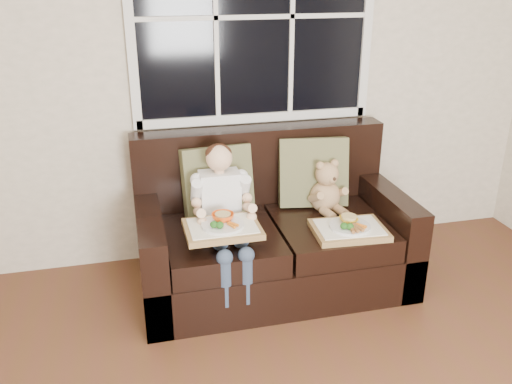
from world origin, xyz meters
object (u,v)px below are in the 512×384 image
object	(u,v)px
teddy_bear	(326,190)
tray_right	(349,229)
loveseat	(271,237)
tray_left	(222,227)
child	(223,204)

from	to	relation	value
teddy_bear	tray_right	world-z (taller)	teddy_bear
loveseat	tray_left	xyz separation A→B (m)	(-0.37, -0.31, 0.27)
teddy_bear	tray_right	xyz separation A→B (m)	(0.02, -0.35, -0.11)
child	loveseat	bearing A→B (deg)	19.17
child	tray_left	xyz separation A→B (m)	(-0.04, -0.20, -0.05)
tray_right	teddy_bear	bearing A→B (deg)	97.31
loveseat	tray_left	size ratio (longest dim) A/B	3.95
teddy_bear	tray_left	size ratio (longest dim) A/B	0.84
teddy_bear	tray_left	xyz separation A→B (m)	(-0.75, -0.34, -0.02)
loveseat	tray_left	world-z (taller)	loveseat
loveseat	teddy_bear	world-z (taller)	loveseat
child	teddy_bear	xyz separation A→B (m)	(0.71, 0.14, -0.04)
tray_right	tray_left	bearing A→B (deg)	-177.07
teddy_bear	tray_right	bearing A→B (deg)	-97.74
loveseat	tray_left	bearing A→B (deg)	-140.00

